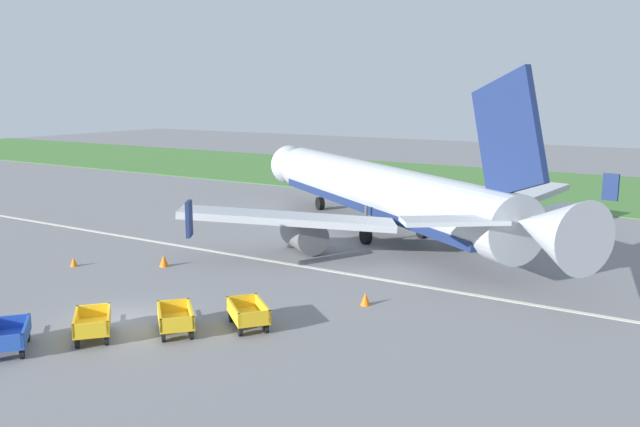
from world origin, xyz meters
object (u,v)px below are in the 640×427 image
baggage_cart_nearest (9,336)px  baggage_cart_fourth_in_row (248,313)px  baggage_cart_second_in_row (93,324)px  baggage_cart_third_in_row (176,319)px  traffic_cone_near_plane (365,299)px  traffic_cone_mid_apron (74,262)px  airplane (385,194)px  traffic_cone_by_carts (164,260)px

baggage_cart_nearest → baggage_cart_fourth_in_row: same height
baggage_cart_second_in_row → baggage_cart_third_in_row: same height
traffic_cone_near_plane → traffic_cone_mid_apron: (-17.78, -2.78, -0.04)m
baggage_cart_fourth_in_row → baggage_cart_nearest: bearing=-131.4°
airplane → baggage_cart_fourth_in_row: size_ratio=10.15×
traffic_cone_by_carts → traffic_cone_mid_apron: bearing=-148.3°
airplane → traffic_cone_near_plane: (5.99, -13.99, -2.74)m
traffic_cone_mid_apron → baggage_cart_third_in_row: bearing=-20.2°
baggage_cart_second_in_row → traffic_cone_mid_apron: size_ratio=5.67×
baggage_cart_nearest → traffic_cone_mid_apron: bearing=131.7°
traffic_cone_by_carts → traffic_cone_near_plane: bearing=0.0°
baggage_cart_second_in_row → traffic_cone_near_plane: (7.55, 9.73, -0.29)m
baggage_cart_nearest → baggage_cart_second_in_row: (1.65, 2.67, 0.00)m
baggage_cart_third_in_row → traffic_cone_by_carts: bearing=137.8°
traffic_cone_mid_apron → baggage_cart_fourth_in_row: bearing=-9.6°
baggage_cart_fourth_in_row → baggage_cart_third_in_row: bearing=-135.3°
baggage_cart_second_in_row → traffic_cone_near_plane: bearing=52.2°
baggage_cart_third_in_row → traffic_cone_mid_apron: (-12.68, 4.66, -0.33)m
baggage_cart_fourth_in_row → traffic_cone_mid_apron: baggage_cart_fourth_in_row is taller
baggage_cart_third_in_row → traffic_cone_near_plane: 9.03m
baggage_cart_third_in_row → baggage_cart_fourth_in_row: size_ratio=0.97×
baggage_cart_third_in_row → traffic_cone_mid_apron: bearing=159.8°
baggage_cart_nearest → baggage_cart_second_in_row: bearing=58.3°
baggage_cart_fourth_in_row → traffic_cone_near_plane: (2.93, 5.28, -0.29)m
baggage_cart_fourth_in_row → airplane: bearing=99.0°
airplane → baggage_cart_fourth_in_row: (3.06, -19.27, -2.45)m
baggage_cart_nearest → traffic_cone_by_carts: bearing=108.2°
baggage_cart_third_in_row → traffic_cone_near_plane: baggage_cart_third_in_row is taller
traffic_cone_near_plane → traffic_cone_by_carts: 13.29m
baggage_cart_fourth_in_row → traffic_cone_near_plane: 6.05m
baggage_cart_third_in_row → airplane: bearing=92.4°
airplane → baggage_cart_third_in_row: size_ratio=10.46×
baggage_cart_second_in_row → traffic_cone_by_carts: 11.29m
airplane → baggage_cart_second_in_row: bearing=-93.8°
baggage_cart_third_in_row → baggage_cart_nearest: bearing=-129.6°
baggage_cart_third_in_row → traffic_cone_by_carts: size_ratio=4.41×
airplane → traffic_cone_near_plane: bearing=-66.8°
airplane → baggage_cart_second_in_row: 23.90m
baggage_cart_second_in_row → traffic_cone_near_plane: baggage_cart_second_in_row is taller
baggage_cart_third_in_row → traffic_cone_by_carts: baggage_cart_third_in_row is taller
traffic_cone_near_plane → traffic_cone_by_carts: (-13.29, -0.01, 0.04)m
airplane → baggage_cart_third_in_row: airplane is taller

